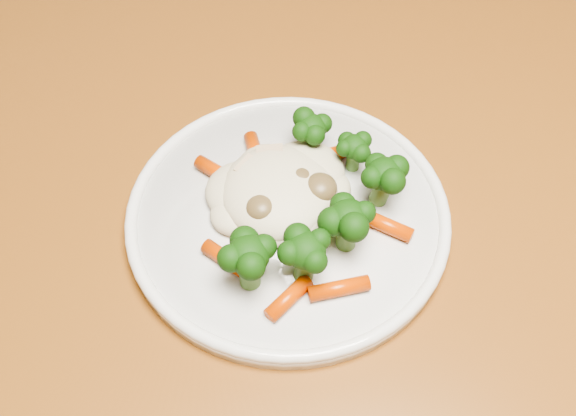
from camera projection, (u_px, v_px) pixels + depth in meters
The scene contains 3 objects.
dining_table at pixel (198, 343), 0.64m from camera, with size 1.32×1.14×0.75m.
plate at pixel (288, 218), 0.58m from camera, with size 0.26×0.26×0.01m, color white.
meal at pixel (300, 200), 0.56m from camera, with size 0.17×0.18×0.04m.
Camera 1 is at (-0.10, 0.05, 1.22)m, focal length 45.00 mm.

